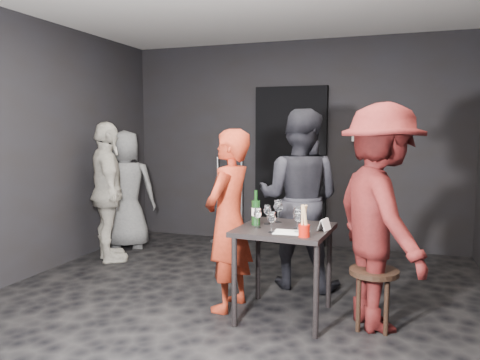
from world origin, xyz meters
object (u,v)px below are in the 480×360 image
(server_red, at_px, (229,217))
(breadstick_cup, at_px, (304,221))
(hand_truck, at_px, (229,226))
(woman_black, at_px, (299,185))
(bystander_grey, at_px, (126,188))
(tasting_table, at_px, (284,239))
(wine_bottle, at_px, (256,212))
(stool, at_px, (374,280))
(bystander_cream, at_px, (108,186))
(man_maroon, at_px, (380,199))

(server_red, xyz_separation_m, breadstick_cup, (0.71, -0.31, 0.07))
(hand_truck, bearing_deg, woman_black, -33.56)
(bystander_grey, height_order, breadstick_cup, bystander_grey)
(tasting_table, distance_m, woman_black, 0.89)
(hand_truck, xyz_separation_m, tasting_table, (1.34, -2.30, 0.44))
(woman_black, height_order, breadstick_cup, woman_black)
(wine_bottle, xyz_separation_m, breadstick_cup, (0.46, -0.30, 0.00))
(server_red, height_order, woman_black, woman_black)
(server_red, bearing_deg, woman_black, 158.09)
(hand_truck, distance_m, stool, 3.09)
(stool, distance_m, server_red, 1.27)
(bystander_cream, xyz_separation_m, bystander_grey, (-0.14, 0.60, -0.10))
(hand_truck, relative_size, bystander_grey, 0.75)
(man_maroon, bearing_deg, tasting_table, 64.60)
(breadstick_cup, bearing_deg, wine_bottle, 147.44)
(stool, xyz_separation_m, server_red, (-1.20, 0.03, 0.41))
(man_maroon, bearing_deg, wine_bottle, 62.85)
(woman_black, bearing_deg, hand_truck, -45.55)
(hand_truck, relative_size, breadstick_cup, 4.54)
(server_red, relative_size, woman_black, 0.79)
(hand_truck, xyz_separation_m, breadstick_cup, (1.56, -2.58, 0.65))
(server_red, bearing_deg, breadstick_cup, 73.82)
(man_maroon, bearing_deg, server_red, 61.66)
(bystander_cream, bearing_deg, stool, -149.75)
(hand_truck, height_order, breadstick_cup, hand_truck)
(hand_truck, relative_size, man_maroon, 0.58)
(woman_black, relative_size, breadstick_cup, 7.82)
(bystander_cream, relative_size, wine_bottle, 6.07)
(wine_bottle, bearing_deg, bystander_cream, 156.02)
(bystander_cream, height_order, breadstick_cup, bystander_cream)
(wine_bottle, bearing_deg, server_red, 176.56)
(tasting_table, xyz_separation_m, stool, (0.71, -0.00, -0.27))
(bystander_cream, bearing_deg, woman_black, -135.79)
(hand_truck, height_order, stool, hand_truck)
(bystander_cream, bearing_deg, wine_bottle, -156.53)
(hand_truck, xyz_separation_m, bystander_grey, (-1.13, -0.76, 0.57))
(server_red, height_order, bystander_grey, server_red)
(stool, bearing_deg, server_red, 178.60)
(stool, height_order, breadstick_cup, breadstick_cup)
(tasting_table, bearing_deg, stool, -0.21)
(hand_truck, height_order, tasting_table, hand_truck)
(stool, xyz_separation_m, bystander_grey, (-3.18, 1.54, 0.40))
(hand_truck, height_order, server_red, server_red)
(wine_bottle, bearing_deg, man_maroon, 2.47)
(hand_truck, bearing_deg, stool, -32.74)
(bystander_cream, bearing_deg, man_maroon, -148.64)
(woman_black, xyz_separation_m, bystander_grey, (-2.42, 0.73, -0.22))
(man_maroon, relative_size, wine_bottle, 6.93)
(hand_truck, bearing_deg, bystander_grey, -130.54)
(tasting_table, relative_size, man_maroon, 0.37)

